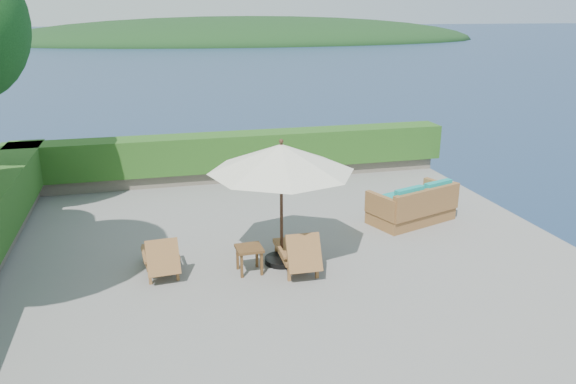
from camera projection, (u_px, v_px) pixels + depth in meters
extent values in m
plane|color=slate|center=(283.00, 258.00, 11.12)|extent=(12.00, 12.00, 0.00)
cube|color=#4D463D|center=(283.00, 326.00, 11.60)|extent=(12.00, 12.00, 3.00)
ellipsoid|color=black|center=(249.00, 41.00, 146.96)|extent=(126.00, 57.60, 12.60)
cube|color=gray|center=(237.00, 173.00, 16.23)|extent=(12.00, 0.60, 0.36)
cube|color=#1D4E16|center=(237.00, 151.00, 16.02)|extent=(12.40, 0.90, 1.00)
cylinder|color=black|center=(282.00, 260.00, 10.90)|extent=(0.73, 0.73, 0.10)
cylinder|color=#382114|center=(281.00, 205.00, 10.55)|extent=(0.07, 0.07, 2.37)
cone|color=beige|center=(281.00, 158.00, 10.27)|extent=(3.04, 3.04, 0.52)
sphere|color=#382114|center=(281.00, 141.00, 10.17)|extent=(0.09, 0.09, 0.09)
cube|color=olive|center=(150.00, 278.00, 10.02)|extent=(0.06, 0.06, 0.23)
cube|color=olive|center=(178.00, 275.00, 10.17)|extent=(0.06, 0.06, 0.23)
cube|color=olive|center=(145.00, 255.00, 10.96)|extent=(0.06, 0.06, 0.23)
cube|color=olive|center=(170.00, 252.00, 11.11)|extent=(0.06, 0.06, 0.23)
cube|color=olive|center=(160.00, 256.00, 10.60)|extent=(0.66, 1.18, 0.08)
cube|color=olive|center=(163.00, 257.00, 9.93)|extent=(0.60, 0.41, 0.61)
cube|color=olive|center=(144.00, 255.00, 10.31)|extent=(0.11, 0.74, 0.04)
cube|color=olive|center=(176.00, 251.00, 10.49)|extent=(0.11, 0.74, 0.04)
cube|color=olive|center=(289.00, 275.00, 10.14)|extent=(0.06, 0.06, 0.24)
cube|color=olive|center=(317.00, 272.00, 10.25)|extent=(0.06, 0.06, 0.24)
cube|color=olive|center=(276.00, 250.00, 11.18)|extent=(0.06, 0.06, 0.24)
cube|color=olive|center=(302.00, 248.00, 11.29)|extent=(0.06, 0.06, 0.24)
cube|color=olive|center=(295.00, 251.00, 10.75)|extent=(0.65, 1.23, 0.08)
cube|color=olive|center=(304.00, 253.00, 10.02)|extent=(0.63, 0.41, 0.66)
cube|color=olive|center=(281.00, 250.00, 10.47)|extent=(0.07, 0.80, 0.05)
cube|color=olive|center=(313.00, 246.00, 10.60)|extent=(0.07, 0.80, 0.05)
cube|color=brown|center=(242.00, 266.00, 10.22)|extent=(0.05, 0.05, 0.46)
cube|color=brown|center=(262.00, 264.00, 10.33)|extent=(0.05, 0.05, 0.46)
cube|color=brown|center=(238.00, 258.00, 10.57)|extent=(0.05, 0.05, 0.46)
cube|color=brown|center=(257.00, 256.00, 10.67)|extent=(0.05, 0.05, 0.46)
cube|color=brown|center=(249.00, 248.00, 10.37)|extent=(0.50, 0.50, 0.05)
cube|color=olive|center=(411.00, 212.00, 13.00)|extent=(2.16, 1.56, 0.43)
cube|color=olive|center=(427.00, 202.00, 12.52)|extent=(1.90, 0.78, 0.60)
cube|color=olive|center=(381.00, 206.00, 12.41)|extent=(0.44, 0.97, 0.49)
cube|color=olive|center=(440.00, 192.00, 13.38)|extent=(0.44, 0.97, 0.49)
cube|color=#12857E|center=(396.00, 202.00, 12.71)|extent=(1.05, 1.01, 0.20)
cube|color=#12857E|center=(424.00, 195.00, 13.18)|extent=(1.05, 1.01, 0.20)
cube|color=#12857E|center=(409.00, 197.00, 12.31)|extent=(0.77, 0.39, 0.39)
cube|color=#12857E|center=(438.00, 190.00, 12.79)|extent=(0.77, 0.39, 0.39)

